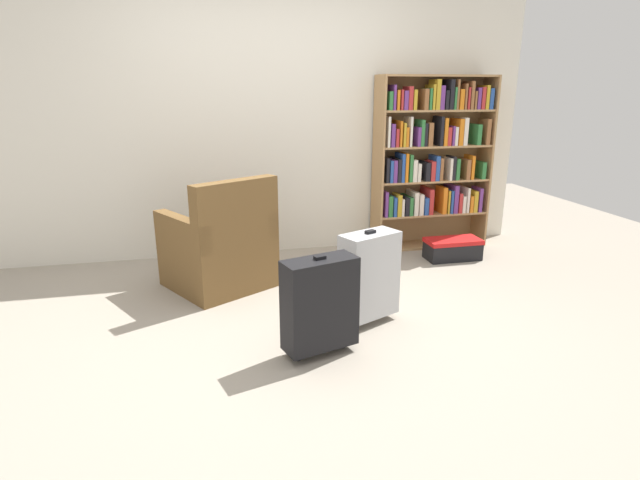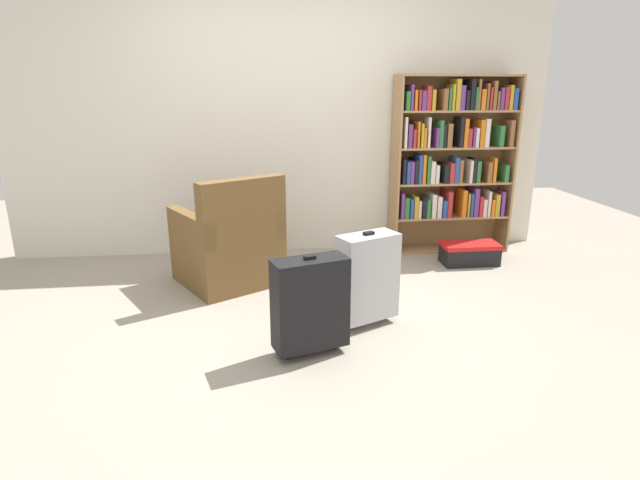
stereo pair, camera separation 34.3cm
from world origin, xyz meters
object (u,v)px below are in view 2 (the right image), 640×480
(mug, at_px, (283,270))
(suitcase_silver, at_px, (367,277))
(armchair, at_px, (230,246))
(storage_box, at_px, (470,253))
(bookshelf, at_px, (451,158))
(suitcase_black, at_px, (310,303))

(mug, relative_size, suitcase_silver, 0.18)
(armchair, distance_m, suitcase_silver, 1.29)
(armchair, height_order, storage_box, armchair)
(bookshelf, relative_size, armchair, 1.73)
(storage_box, height_order, suitcase_black, suitcase_black)
(bookshelf, distance_m, storage_box, 0.92)
(mug, bearing_deg, bookshelf, 18.63)
(bookshelf, distance_m, suitcase_black, 2.52)
(bookshelf, bearing_deg, suitcase_silver, -125.87)
(armchair, bearing_deg, suitcase_silver, -42.51)
(mug, bearing_deg, suitcase_black, -85.89)
(storage_box, bearing_deg, suitcase_black, -137.88)
(armchair, bearing_deg, mug, 16.54)
(mug, distance_m, suitcase_black, 1.39)
(bookshelf, relative_size, suitcase_black, 2.67)
(storage_box, relative_size, suitcase_black, 0.82)
(mug, distance_m, storage_box, 1.70)
(bookshelf, relative_size, storage_box, 3.26)
(mug, relative_size, storage_box, 0.24)
(storage_box, bearing_deg, bookshelf, 97.55)
(mug, height_order, suitcase_silver, suitcase_silver)
(bookshelf, bearing_deg, armchair, -161.81)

